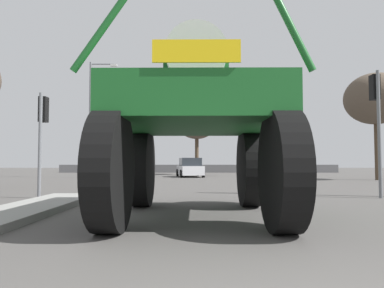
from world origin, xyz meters
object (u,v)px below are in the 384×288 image
at_px(traffic_signal_near_left, 41,122).
at_px(traffic_signal_far_right, 144,143).
at_px(streetlight_far_left, 91,113).
at_px(oversize_sprayer, 195,125).
at_px(traffic_signal_near_right, 374,105).
at_px(bare_tree_right, 374,99).
at_px(traffic_signal_far_left, 251,141).
at_px(bare_tree_far_center, 195,121).
at_px(sedan_ahead, 189,168).

height_order(traffic_signal_near_left, traffic_signal_far_right, traffic_signal_far_right).
bearing_deg(streetlight_far_left, oversize_sprayer, -68.76).
relative_size(oversize_sprayer, traffic_signal_near_left, 1.64).
height_order(traffic_signal_near_right, bare_tree_right, bare_tree_right).
relative_size(streetlight_far_left, bare_tree_right, 1.26).
bearing_deg(oversize_sprayer, streetlight_far_left, 21.68).
bearing_deg(traffic_signal_far_left, bare_tree_far_center, 136.22).
distance_m(traffic_signal_near_left, bare_tree_right, 21.17).
bearing_deg(bare_tree_far_center, streetlight_far_left, -141.16).
relative_size(bare_tree_right, bare_tree_far_center, 1.04).
xyz_separation_m(sedan_ahead, traffic_signal_near_right, (6.24, -17.29, 2.32)).
bearing_deg(sedan_ahead, oversize_sprayer, 172.15).
bearing_deg(oversize_sprayer, traffic_signal_near_right, -54.75).
xyz_separation_m(traffic_signal_near_left, traffic_signal_near_right, (11.01, -0.01, 0.54)).
bearing_deg(traffic_signal_far_left, streetlight_far_left, -170.14).
height_order(oversize_sprayer, bare_tree_far_center, bare_tree_far_center).
relative_size(sedan_ahead, traffic_signal_near_left, 1.26).
relative_size(traffic_signal_far_left, traffic_signal_far_right, 1.05).
xyz_separation_m(oversize_sprayer, streetlight_far_left, (-7.79, 20.04, 3.00)).
height_order(oversize_sprayer, sedan_ahead, oversize_sprayer).
relative_size(sedan_ahead, traffic_signal_far_right, 1.13).
relative_size(traffic_signal_far_left, streetlight_far_left, 0.45).
bearing_deg(traffic_signal_far_right, traffic_signal_far_left, -0.02).
bearing_deg(traffic_signal_far_left, traffic_signal_near_left, -118.80).
bearing_deg(sedan_ahead, traffic_signal_far_right, 69.41).
bearing_deg(bare_tree_right, traffic_signal_far_left, 140.26).
height_order(sedan_ahead, bare_tree_right, bare_tree_right).
bearing_deg(streetlight_far_left, bare_tree_far_center, 38.84).
bearing_deg(bare_tree_right, bare_tree_far_center, 138.64).
relative_size(traffic_signal_far_right, streetlight_far_left, 0.43).
relative_size(traffic_signal_near_left, traffic_signal_far_left, 0.85).
bearing_deg(bare_tree_right, traffic_signal_near_left, -144.89).
xyz_separation_m(traffic_signal_far_right, bare_tree_far_center, (4.31, 4.36, 2.29)).
bearing_deg(traffic_signal_near_right, streetlight_far_left, 130.97).
height_order(oversize_sprayer, traffic_signal_far_left, oversize_sprayer).
xyz_separation_m(sedan_ahead, streetlight_far_left, (-7.54, -1.42, 4.24)).
distance_m(traffic_signal_far_right, bare_tree_right, 17.37).
bearing_deg(sedan_ahead, bare_tree_far_center, -15.37).
bearing_deg(traffic_signal_near_left, traffic_signal_far_right, 86.60).
distance_m(oversize_sprayer, traffic_signal_near_right, 7.38).
bearing_deg(bare_tree_right, oversize_sprayer, -126.79).
xyz_separation_m(sedan_ahead, bare_tree_right, (12.39, -5.22, 4.67)).
bearing_deg(traffic_signal_near_left, traffic_signal_near_right, -0.06).
relative_size(streetlight_far_left, bare_tree_far_center, 1.31).
height_order(oversize_sprayer, bare_tree_right, bare_tree_right).
distance_m(sedan_ahead, traffic_signal_far_left, 5.68).
xyz_separation_m(traffic_signal_near_left, bare_tree_right, (17.16, 12.06, 2.89)).
bearing_deg(traffic_signal_far_left, traffic_signal_near_right, -86.59).
distance_m(traffic_signal_near_left, traffic_signal_far_left, 20.62).
height_order(traffic_signal_far_left, streetlight_far_left, streetlight_far_left).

